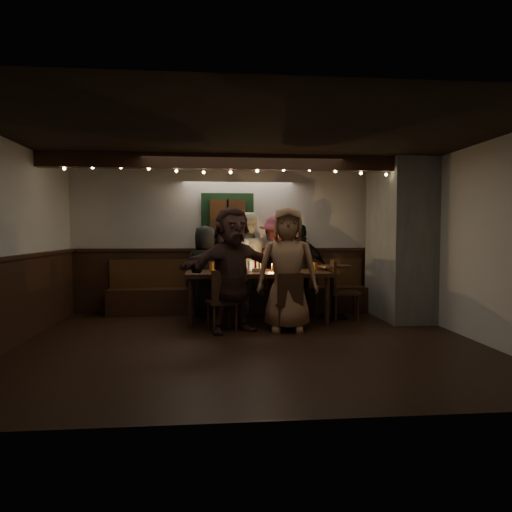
{
  "coord_description": "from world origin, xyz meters",
  "views": [
    {
      "loc": [
        -0.47,
        -5.88,
        1.44
      ],
      "look_at": [
        0.24,
        1.6,
        1.05
      ],
      "focal_mm": 32.0,
      "sensor_mm": 36.0,
      "label": 1
    }
  ],
  "objects": [
    {
      "name": "person_d",
      "position": [
        0.68,
        2.14,
        0.87
      ],
      "size": [
        1.23,
        0.85,
        1.74
      ],
      "primitive_type": "imported",
      "rotation": [
        0.0,
        0.0,
        2.95
      ],
      "color": "maroon",
      "rests_on": "ground"
    },
    {
      "name": "person_c",
      "position": [
        0.11,
        2.15,
        0.9
      ],
      "size": [
        1.04,
        0.91,
        1.79
      ],
      "primitive_type": "imported",
      "rotation": [
        0.0,
        0.0,
        3.45
      ],
      "color": "beige",
      "rests_on": "ground"
    },
    {
      "name": "person_b",
      "position": [
        -0.33,
        2.16,
        0.76
      ],
      "size": [
        0.59,
        0.42,
        1.52
      ],
      "primitive_type": "imported",
      "rotation": [
        0.0,
        0.0,
        3.03
      ],
      "color": "black",
      "rests_on": "ground"
    },
    {
      "name": "chair_end",
      "position": [
        1.61,
        1.42,
        0.55
      ],
      "size": [
        0.49,
        0.49,
        0.98
      ],
      "color": "#322114",
      "rests_on": "ground"
    },
    {
      "name": "chair_near_right",
      "position": [
        0.61,
        0.59,
        0.48
      ],
      "size": [
        0.46,
        0.46,
        0.86
      ],
      "color": "#322114",
      "rests_on": "ground"
    },
    {
      "name": "room",
      "position": [
        1.07,
        1.42,
        1.07
      ],
      "size": [
        6.02,
        5.01,
        2.62
      ],
      "color": "black",
      "rests_on": "ground"
    },
    {
      "name": "chair_near_left",
      "position": [
        -0.32,
        0.68,
        0.51
      ],
      "size": [
        0.5,
        0.5,
        0.9
      ],
      "color": "#322114",
      "rests_on": "ground"
    },
    {
      "name": "high_top",
      "position": [
        1.56,
        1.57,
        0.56
      ],
      "size": [
        0.56,
        0.56,
        0.89
      ],
      "color": "black",
      "rests_on": "ground"
    },
    {
      "name": "person_f",
      "position": [
        -0.19,
        0.67,
        0.91
      ],
      "size": [
        1.76,
        1.16,
        1.81
      ],
      "primitive_type": "imported",
      "rotation": [
        0.0,
        0.0,
        0.41
      ],
      "color": "#422823",
      "rests_on": "ground"
    },
    {
      "name": "person_a",
      "position": [
        -0.6,
        2.05,
        0.78
      ],
      "size": [
        0.84,
        0.64,
        1.56
      ],
      "primitive_type": "imported",
      "rotation": [
        0.0,
        0.0,
        2.94
      ],
      "color": "black",
      "rests_on": "ground"
    },
    {
      "name": "person_g",
      "position": [
        0.61,
        0.68,
        0.91
      ],
      "size": [
        0.94,
        0.67,
        1.81
      ],
      "primitive_type": "imported",
      "rotation": [
        0.0,
        0.0,
        -0.11
      ],
      "color": "#A27250",
      "rests_on": "ground"
    },
    {
      "name": "dining_table",
      "position": [
        0.24,
        1.4,
        0.74
      ],
      "size": [
        2.27,
        0.97,
        0.99
      ],
      "color": "#322114",
      "rests_on": "ground"
    },
    {
      "name": "person_e",
      "position": [
        1.09,
        2.1,
        0.79
      ],
      "size": [
        0.98,
        0.54,
        1.59
      ],
      "primitive_type": "imported",
      "rotation": [
        0.0,
        0.0,
        2.97
      ],
      "color": "black",
      "rests_on": "ground"
    }
  ]
}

